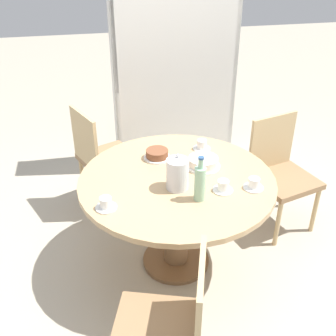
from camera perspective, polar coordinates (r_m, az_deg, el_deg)
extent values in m
plane|color=#B2A893|center=(3.09, 1.07, -12.50)|extent=(14.00, 14.00, 0.00)
cylinder|color=brown|center=(3.08, 1.07, -12.30)|extent=(0.47, 0.47, 0.03)
cylinder|color=brown|center=(2.86, 1.14, -7.42)|extent=(0.17, 0.17, 0.64)
cylinder|color=tan|center=(2.66, 1.21, -1.74)|extent=(1.25, 1.25, 0.04)
cylinder|color=tan|center=(3.53, -3.72, -2.14)|extent=(0.03, 0.03, 0.40)
cylinder|color=tan|center=(3.80, -6.61, 0.28)|extent=(0.03, 0.03, 0.40)
cylinder|color=tan|center=(3.39, -8.88, -4.05)|extent=(0.03, 0.03, 0.40)
cylinder|color=tan|center=(3.67, -11.49, -1.38)|extent=(0.03, 0.03, 0.40)
cube|color=#93704C|center=(3.48, -7.93, 1.29)|extent=(0.55, 0.55, 0.04)
cube|color=tan|center=(3.30, -11.23, 3.87)|extent=(0.19, 0.38, 0.43)
cylinder|color=tan|center=(2.46, -5.24, -20.65)|extent=(0.03, 0.03, 0.40)
cylinder|color=tan|center=(2.43, 3.72, -21.48)|extent=(0.03, 0.03, 0.40)
cube|color=#93704C|center=(2.16, -1.51, -21.28)|extent=(0.53, 0.53, 0.04)
cube|color=tan|center=(1.96, 4.36, -17.54)|extent=(0.15, 0.39, 0.43)
cylinder|color=tan|center=(3.20, 14.65, -7.28)|extent=(0.03, 0.03, 0.40)
cylinder|color=tan|center=(3.41, 19.27, -5.39)|extent=(0.03, 0.03, 0.40)
cylinder|color=tan|center=(3.41, 10.79, -4.05)|extent=(0.03, 0.03, 0.40)
cylinder|color=tan|center=(3.61, 15.37, -2.47)|extent=(0.03, 0.03, 0.40)
cube|color=#93704C|center=(3.28, 15.54, -1.61)|extent=(0.52, 0.52, 0.04)
cube|color=tan|center=(3.29, 13.89, 3.50)|extent=(0.39, 0.13, 0.43)
cube|color=silver|center=(4.03, 8.39, 13.19)|extent=(0.04, 0.28, 1.83)
cube|color=silver|center=(3.82, -7.24, 12.27)|extent=(0.04, 0.28, 1.83)
cube|color=silver|center=(3.77, 1.20, 12.25)|extent=(1.10, 0.02, 1.83)
cube|color=silver|center=(4.25, 0.69, 1.29)|extent=(1.03, 0.27, 0.04)
cube|color=silver|center=(4.05, 0.73, 6.70)|extent=(1.03, 0.27, 0.04)
cube|color=silver|center=(3.89, 0.77, 12.85)|extent=(1.03, 0.27, 0.04)
cube|color=silver|center=(3.77, 0.82, 19.48)|extent=(1.03, 0.27, 0.04)
cube|color=orange|center=(4.21, 4.90, 4.02)|extent=(0.41, 0.21, 0.37)
cube|color=#703384|center=(4.10, -3.52, 3.06)|extent=(0.41, 0.21, 0.34)
cube|color=beige|center=(4.04, 5.15, 9.36)|extent=(0.41, 0.21, 0.34)
cube|color=#28703D|center=(3.92, -3.70, 8.66)|extent=(0.41, 0.21, 0.33)
cube|color=black|center=(3.90, 5.56, 15.27)|extent=(0.39, 0.21, 0.29)
cube|color=orange|center=(3.77, -4.05, 14.95)|extent=(0.39, 0.21, 0.31)
cylinder|color=silver|center=(2.51, 1.29, -0.83)|extent=(0.14, 0.14, 0.19)
cone|color=silver|center=(2.46, 1.32, 1.30)|extent=(0.12, 0.12, 0.02)
sphere|color=silver|center=(2.45, 1.32, 1.71)|extent=(0.02, 0.02, 0.02)
cylinder|color=#99C6A3|center=(2.41, 4.35, -2.17)|extent=(0.07, 0.07, 0.21)
cylinder|color=#99C6A3|center=(2.34, 4.48, 0.60)|extent=(0.03, 0.03, 0.06)
cylinder|color=#2D5184|center=(2.32, 4.51, 1.36)|extent=(0.03, 0.03, 0.01)
cylinder|color=white|center=(2.78, 4.77, 0.28)|extent=(0.23, 0.23, 0.01)
cylinder|color=silver|center=(2.76, 4.80, 0.88)|extent=(0.20, 0.20, 0.05)
cylinder|color=white|center=(2.87, -1.48, 1.44)|extent=(0.18, 0.18, 0.01)
cylinder|color=brown|center=(2.86, -1.49, 1.99)|extent=(0.15, 0.15, 0.05)
cylinder|color=silver|center=(2.55, 7.43, -3.00)|extent=(0.12, 0.12, 0.01)
cylinder|color=white|center=(2.54, 7.48, -2.33)|extent=(0.07, 0.07, 0.06)
cylinder|color=silver|center=(2.61, 11.48, -2.63)|extent=(0.12, 0.12, 0.01)
cylinder|color=white|center=(2.59, 11.56, -1.98)|extent=(0.07, 0.07, 0.06)
cylinder|color=silver|center=(3.00, 4.57, 2.64)|extent=(0.12, 0.12, 0.01)
cylinder|color=white|center=(2.98, 4.60, 3.24)|extent=(0.07, 0.07, 0.06)
cylinder|color=silver|center=(2.41, -8.38, -5.33)|extent=(0.12, 0.12, 0.01)
cylinder|color=white|center=(2.39, -8.44, -4.64)|extent=(0.07, 0.07, 0.06)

